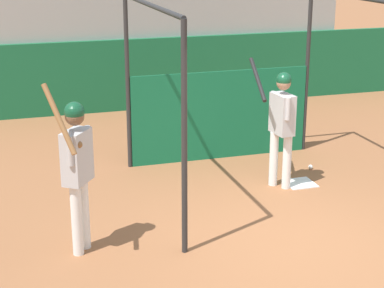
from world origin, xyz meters
name	(u,v)px	position (x,y,z in m)	size (l,w,h in m)	color
ground_plane	(299,245)	(0.00, 0.00, 0.00)	(60.00, 60.00, 0.00)	#935B38
outfield_wall	(157,73)	(0.00, 7.09, 0.78)	(24.00, 0.12, 1.56)	#196038
bleacher_section	(136,16)	(0.00, 9.15, 1.81)	(8.70, 4.00, 3.64)	#9E9E99
batting_cage	(233,95)	(0.19, 2.88, 1.24)	(3.23, 3.25, 2.82)	#282828
home_plate	(300,183)	(0.95, 1.89, 0.01)	(0.44, 0.44, 0.02)	white
player_batter	(281,119)	(0.59, 1.90, 1.07)	(0.51, 0.85, 1.90)	white
player_waiting	(77,163)	(-2.57, 0.64, 1.13)	(0.57, 0.76, 2.11)	white
baseball	(311,167)	(1.41, 2.45, 0.04)	(0.07, 0.07, 0.07)	white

